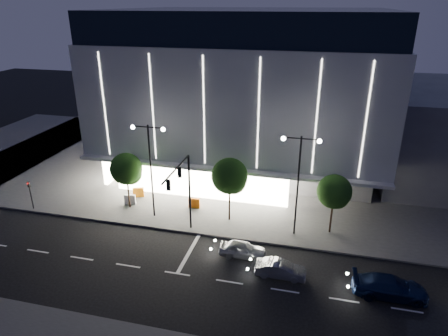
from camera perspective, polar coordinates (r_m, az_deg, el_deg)
The scene contains 16 objects.
ground at distance 32.71m, azimuth -9.14°, elevation -12.60°, with size 160.00×160.00×0.00m, color black.
sidewalk_museum at distance 52.19m, azimuth 6.09°, elevation 1.61°, with size 70.00×40.00×0.15m, color #474747.
museum at distance 48.31m, azimuth 3.84°, elevation 11.35°, with size 30.00×25.80×18.00m.
traffic_mast at distance 32.54m, azimuth -5.82°, elevation -2.35°, with size 0.33×5.89×7.07m.
street_lamp_west at distance 35.87m, azimuth -10.51°, elevation 1.42°, with size 3.16×0.36×9.00m.
street_lamp_east at distance 32.95m, azimuth 10.63°, elevation -0.55°, with size 3.16×0.36×9.00m.
ped_signal_far at distance 42.47m, azimuth -25.94°, elevation -3.13°, with size 0.22×0.24×3.00m.
tree_left at distance 38.68m, azimuth -13.74°, elevation -0.34°, with size 3.02×3.02×5.72m.
tree_mid at distance 35.26m, azimuth 0.85°, elevation -1.43°, with size 3.25×3.25×6.15m.
tree_right at distance 34.75m, azimuth 15.48°, elevation -3.51°, with size 2.91×2.91×5.51m.
car_lead at distance 32.22m, azimuth 2.67°, elevation -11.53°, with size 1.49×3.72×1.27m, color #939599.
car_second at distance 30.43m, azimuth 8.07°, elevation -14.14°, with size 1.29×3.71×1.22m, color gray.
car_third at distance 30.61m, azimuth 22.63°, elevation -15.42°, with size 2.04×5.02×1.46m, color #111F43.
barrier_a at distance 41.92m, azimuth -12.12°, elevation -3.41°, with size 1.10×0.25×1.00m, color orange.
barrier_b at distance 40.64m, azimuth -13.28°, elevation -4.40°, with size 1.10×0.25×1.00m, color silver.
barrier_c at distance 38.99m, azimuth -4.29°, elevation -5.02°, with size 1.10×0.25×1.00m, color orange.
Camera 1 is at (11.23, -24.34, 18.75)m, focal length 32.00 mm.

